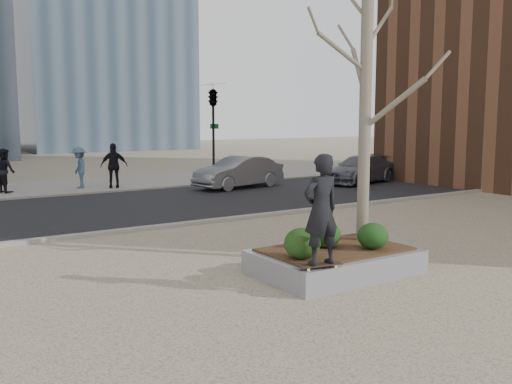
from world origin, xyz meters
TOP-DOWN VIEW (x-y plane):
  - ground at (0.00, 0.00)m, footprint 120.00×120.00m
  - street at (0.00, 10.00)m, footprint 60.00×8.00m
  - far_sidewalk at (0.00, 17.00)m, footprint 60.00×6.00m
  - planter at (1.00, 0.00)m, footprint 3.00×2.00m
  - planter_mulch at (1.00, 0.00)m, footprint 2.70×1.70m
  - sycamore_tree at (2.00, 0.30)m, footprint 2.80×2.80m
  - shrub_left at (-0.03, -0.29)m, footprint 0.65×0.65m
  - shrub_middle at (0.91, 0.18)m, footprint 0.60×0.60m
  - shrub_right at (1.57, -0.43)m, footprint 0.59×0.59m
  - skateboard at (-0.10, -0.88)m, footprint 0.80×0.35m
  - skateboarder at (-0.10, -0.88)m, footprint 0.70×0.48m
  - car_silver at (6.49, 12.40)m, footprint 4.26×2.12m
  - car_third at (12.06, 10.89)m, footprint 4.57×2.73m
  - pedestrian_a at (-2.11, 16.16)m, footprint 0.91×1.03m
  - pedestrian_b at (0.79, 15.99)m, footprint 0.73×1.17m
  - pedestrian_c at (2.03, 15.21)m, footprint 1.20×0.76m
  - traffic_light_far at (6.50, 14.60)m, footprint 0.60×2.48m

SIDE VIEW (x-z plane):
  - ground at x=0.00m, z-range 0.00..0.00m
  - street at x=0.00m, z-range 0.00..0.02m
  - far_sidewalk at x=0.00m, z-range 0.00..0.02m
  - planter at x=1.00m, z-range 0.00..0.45m
  - planter_mulch at x=1.00m, z-range 0.45..0.49m
  - skateboard at x=-0.10m, z-range 0.45..0.53m
  - car_third at x=12.06m, z-range 0.02..1.26m
  - car_silver at x=6.49m, z-range 0.02..1.36m
  - shrub_right at x=1.57m, z-range 0.49..0.99m
  - shrub_middle at x=0.91m, z-range 0.49..1.00m
  - shrub_left at x=-0.03m, z-range 0.49..1.04m
  - pedestrian_b at x=0.79m, z-range 0.02..1.77m
  - pedestrian_a at x=-2.11m, z-range 0.02..1.78m
  - pedestrian_c at x=2.03m, z-range 0.02..1.92m
  - skateboarder at x=-0.10m, z-range 0.52..2.39m
  - traffic_light_far at x=6.50m, z-range 0.00..4.50m
  - sycamore_tree at x=2.00m, z-range 0.49..7.09m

